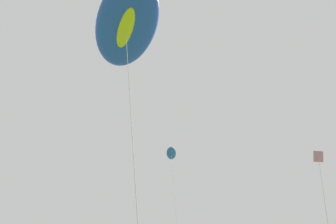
% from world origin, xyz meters
% --- Properties ---
extents(big_show_kite, '(5.56, 11.65, 20.28)m').
position_xyz_m(big_show_kite, '(-4.71, 8.36, 19.63)').
color(big_show_kite, blue).
rests_on(big_show_kite, ground).
extents(small_kite_stunt_black, '(1.70, 3.10, 15.08)m').
position_xyz_m(small_kite_stunt_black, '(5.13, 8.46, 12.76)').
color(small_kite_stunt_black, pink).
rests_on(small_kite_stunt_black, ground).
extents(small_kite_diamond_red, '(1.90, 1.32, 21.71)m').
position_xyz_m(small_kite_diamond_red, '(2.52, 16.55, 21.17)').
color(small_kite_diamond_red, blue).
rests_on(small_kite_diamond_red, ground).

